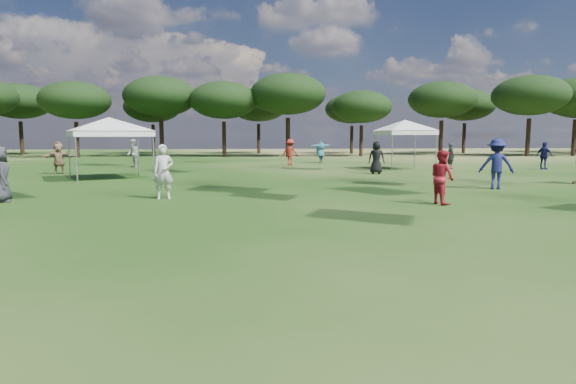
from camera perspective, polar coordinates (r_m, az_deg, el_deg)
name	(u,v)px	position (r m, az deg, el deg)	size (l,w,h in m)	color
tree_line	(276,100)	(47.67, -1.42, 10.89)	(108.78, 17.63, 7.77)	black
tent_left	(109,120)	(23.03, -20.48, 7.98)	(6.07, 6.07, 3.06)	gray
tent_right	(405,122)	(28.59, 13.69, 8.05)	(5.61, 5.61, 3.14)	gray
festival_crowd	(310,158)	(24.44, 2.66, 4.10)	(27.80, 22.04, 1.85)	black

